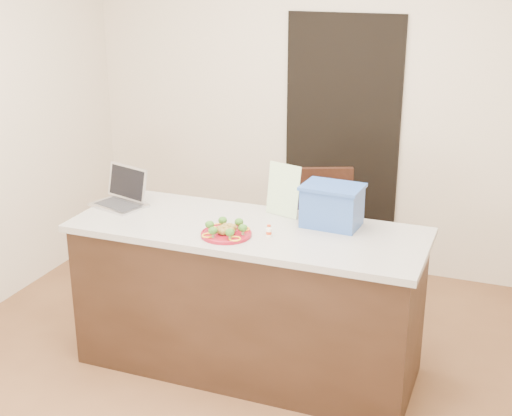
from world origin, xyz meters
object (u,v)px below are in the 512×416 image
at_px(blue_box, 332,205).
at_px(plate, 226,234).
at_px(yogurt_bottle, 269,232).
at_px(napkin, 232,236).
at_px(chair, 315,232).
at_px(laptop, 123,194).
at_px(island, 248,298).

bearing_deg(blue_box, plate, -140.56).
height_order(plate, yogurt_bottle, yogurt_bottle).
relative_size(yogurt_bottle, blue_box, 0.19).
xyz_separation_m(yogurt_bottle, blue_box, (0.28, 0.29, 0.10)).
xyz_separation_m(napkin, blue_box, (0.47, 0.37, 0.12)).
bearing_deg(blue_box, chair, 116.64).
bearing_deg(laptop, blue_box, 21.34).
distance_m(island, yogurt_bottle, 0.52).
bearing_deg(plate, yogurt_bottle, 18.84).
distance_m(plate, chair, 1.15).
bearing_deg(yogurt_bottle, laptop, 169.83).
distance_m(plate, blue_box, 0.63).
bearing_deg(napkin, chair, 81.11).
xyz_separation_m(plate, yogurt_bottle, (0.23, 0.08, 0.02)).
height_order(laptop, blue_box, blue_box).
xyz_separation_m(island, blue_box, (0.45, 0.20, 0.58)).
bearing_deg(chair, island, -121.97).
relative_size(island, yogurt_bottle, 30.69).
relative_size(island, blue_box, 5.80).
bearing_deg(napkin, island, 82.38).
relative_size(blue_box, chair, 0.35).
bearing_deg(laptop, napkin, -0.25).
xyz_separation_m(plate, napkin, (0.04, -0.00, -0.01)).
height_order(island, yogurt_bottle, yogurt_bottle).
bearing_deg(napkin, blue_box, 37.99).
bearing_deg(yogurt_bottle, plate, -161.16).
distance_m(napkin, yogurt_bottle, 0.21).
bearing_deg(napkin, laptop, 162.73).
xyz_separation_m(laptop, chair, (1.03, 0.81, -0.41)).
xyz_separation_m(napkin, yogurt_bottle, (0.19, 0.08, 0.02)).
relative_size(plate, napkin, 1.96).
relative_size(yogurt_bottle, laptop, 0.18).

